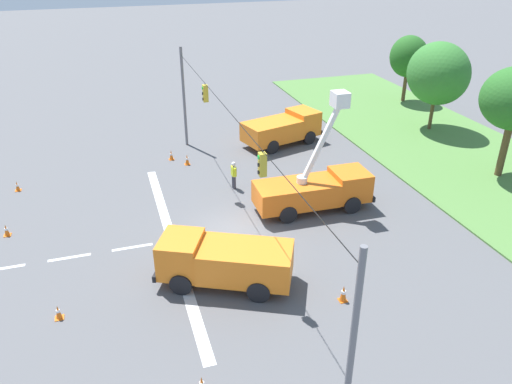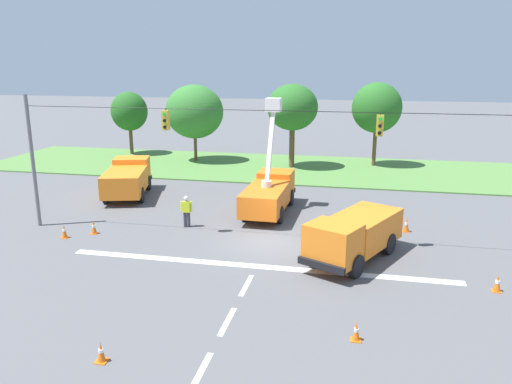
# 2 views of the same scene
# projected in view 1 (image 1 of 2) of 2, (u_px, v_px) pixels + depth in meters

# --- Properties ---
(ground_plane) EXTENTS (200.00, 200.00, 0.00)m
(ground_plane) POSITION_uv_depth(u_px,v_px,m) (232.00, 231.00, 26.41)
(ground_plane) COLOR #565659
(grass_verge) EXTENTS (56.00, 12.00, 0.10)m
(grass_verge) POSITION_uv_depth(u_px,v_px,m) (510.00, 185.00, 31.20)
(grass_verge) COLOR #517F3D
(grass_verge) RESTS_ON ground
(lane_markings) EXTENTS (17.60, 15.25, 0.01)m
(lane_markings) POSITION_uv_depth(u_px,v_px,m) (143.00, 246.00, 25.16)
(lane_markings) COLOR silver
(lane_markings) RESTS_ON ground
(signal_gantry) EXTENTS (26.20, 0.33, 7.20)m
(signal_gantry) POSITION_uv_depth(u_px,v_px,m) (230.00, 157.00, 24.49)
(signal_gantry) COLOR slate
(signal_gantry) RESTS_ON ground
(tree_far_west) EXTENTS (3.51, 3.35, 6.10)m
(tree_far_west) POSITION_uv_depth(u_px,v_px,m) (409.00, 57.00, 45.19)
(tree_far_west) COLOR brown
(tree_far_west) RESTS_ON ground
(tree_west) EXTENTS (5.21, 4.45, 6.93)m
(tree_west) POSITION_uv_depth(u_px,v_px,m) (438.00, 74.00, 38.25)
(tree_west) COLOR brown
(tree_west) RESTS_ON ground
(utility_truck_bucket_lift) EXTENTS (2.42, 6.73, 6.76)m
(utility_truck_bucket_lift) POSITION_uv_depth(u_px,v_px,m) (316.00, 188.00, 27.97)
(utility_truck_bucket_lift) COLOR orange
(utility_truck_bucket_lift) RESTS_ON ground
(utility_truck_support_near) EXTENTS (4.61, 6.33, 2.19)m
(utility_truck_support_near) POSITION_uv_depth(u_px,v_px,m) (224.00, 260.00, 21.91)
(utility_truck_support_near) COLOR orange
(utility_truck_support_near) RESTS_ON ground
(utility_truck_support_far) EXTENTS (3.98, 6.40, 2.29)m
(utility_truck_support_far) POSITION_uv_depth(u_px,v_px,m) (283.00, 128.00, 37.03)
(utility_truck_support_far) COLOR orange
(utility_truck_support_far) RESTS_ON ground
(road_worker) EXTENTS (0.65, 0.28, 1.77)m
(road_worker) POSITION_uv_depth(u_px,v_px,m) (234.00, 173.00, 30.48)
(road_worker) COLOR #383842
(road_worker) RESTS_ON ground
(traffic_cone_foreground_left) EXTENTS (0.36, 0.36, 0.71)m
(traffic_cone_foreground_left) POSITION_uv_depth(u_px,v_px,m) (171.00, 155.00, 34.73)
(traffic_cone_foreground_left) COLOR orange
(traffic_cone_foreground_left) RESTS_ON ground
(traffic_cone_foreground_right) EXTENTS (0.36, 0.36, 0.65)m
(traffic_cone_foreground_right) POSITION_uv_depth(u_px,v_px,m) (6.00, 230.00, 25.88)
(traffic_cone_foreground_right) COLOR orange
(traffic_cone_foreground_right) RESTS_ON ground
(traffic_cone_mid_left) EXTENTS (0.36, 0.36, 0.63)m
(traffic_cone_mid_left) POSITION_uv_depth(u_px,v_px,m) (17.00, 186.00, 30.49)
(traffic_cone_mid_left) COLOR orange
(traffic_cone_mid_left) RESTS_ON ground
(traffic_cone_mid_right) EXTENTS (0.36, 0.36, 0.79)m
(traffic_cone_mid_right) POSITION_uv_depth(u_px,v_px,m) (343.00, 293.00, 21.18)
(traffic_cone_mid_right) COLOR orange
(traffic_cone_mid_right) RESTS_ON ground
(traffic_cone_near_bucket) EXTENTS (0.36, 0.36, 0.65)m
(traffic_cone_near_bucket) POSITION_uv_depth(u_px,v_px,m) (58.00, 312.00, 20.23)
(traffic_cone_near_bucket) COLOR orange
(traffic_cone_near_bucket) RESTS_ON ground
(traffic_cone_lane_edge_a) EXTENTS (0.36, 0.36, 0.73)m
(traffic_cone_lane_edge_a) POSITION_uv_depth(u_px,v_px,m) (187.00, 160.00, 33.98)
(traffic_cone_lane_edge_a) COLOR orange
(traffic_cone_lane_edge_a) RESTS_ON ground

